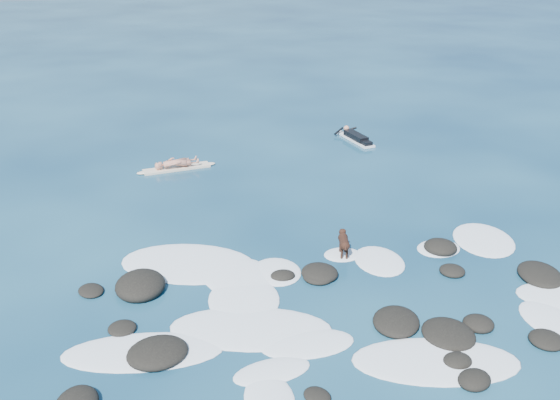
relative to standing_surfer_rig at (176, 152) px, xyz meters
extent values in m
plane|color=#0A2642|center=(3.56, -9.99, -0.72)|extent=(160.00, 160.00, 0.00)
ellipsoid|color=black|center=(6.87, -10.10, -0.66)|extent=(0.73, 0.74, 0.27)
ellipsoid|color=black|center=(5.11, -14.45, -0.65)|extent=(0.99, 0.93, 0.31)
ellipsoid|color=black|center=(-1.59, -8.50, -0.66)|extent=(0.76, 0.86, 0.25)
ellipsoid|color=black|center=(3.11, -9.54, -0.66)|extent=(1.15, 1.15, 0.27)
ellipsoid|color=black|center=(1.73, -14.12, -0.68)|extent=(0.76, 0.80, 0.17)
ellipsoid|color=black|center=(-2.17, -10.77, -0.67)|extent=(0.92, 0.92, 0.21)
ellipsoid|color=black|center=(7.48, -13.54, -0.66)|extent=(1.03, 1.04, 0.26)
ellipsoid|color=black|center=(9.13, -10.86, -0.64)|extent=(1.52, 1.74, 0.33)
ellipsoid|color=black|center=(5.08, -13.77, -0.65)|extent=(0.73, 0.66, 0.27)
ellipsoid|color=black|center=(5.35, -12.81, -0.64)|extent=(1.40, 1.51, 0.32)
ellipsoid|color=black|center=(2.17, -9.26, -0.66)|extent=(0.73, 0.61, 0.27)
ellipsoid|color=black|center=(-1.40, -11.98, -0.62)|extent=(1.63, 1.51, 0.40)
ellipsoid|color=black|center=(-1.69, -9.00, -0.58)|extent=(1.54, 1.71, 0.57)
ellipsoid|color=black|center=(7.16, -8.77, -0.62)|extent=(1.09, 1.11, 0.40)
ellipsoid|color=black|center=(-2.98, -8.82, -0.67)|extent=(0.92, 0.99, 0.19)
ellipsoid|color=black|center=(4.34, -12.07, -0.63)|extent=(1.65, 1.73, 0.36)
ellipsoid|color=black|center=(6.26, -12.60, -0.64)|extent=(0.86, 0.85, 0.32)
ellipsoid|color=black|center=(3.19, -9.39, -0.63)|extent=(1.27, 1.31, 0.36)
ellipsoid|color=white|center=(0.76, -13.96, -0.71)|extent=(1.15, 1.76, 0.12)
ellipsoid|color=white|center=(-0.31, -7.86, -0.71)|extent=(4.56, 3.68, 0.12)
ellipsoid|color=white|center=(0.85, -11.42, -0.71)|extent=(4.32, 2.88, 0.12)
ellipsoid|color=white|center=(8.14, -12.83, -0.71)|extent=(1.50, 2.07, 0.12)
ellipsoid|color=white|center=(2.03, -12.33, -0.71)|extent=(2.26, 1.19, 0.12)
ellipsoid|color=white|center=(2.07, -8.92, -0.71)|extent=(1.41, 1.64, 0.12)
ellipsoid|color=white|center=(0.98, -8.92, -0.71)|extent=(2.48, 2.75, 0.12)
ellipsoid|color=white|center=(4.64, -13.60, -0.71)|extent=(4.10, 2.61, 0.12)
ellipsoid|color=white|center=(7.16, -8.68, -0.71)|extent=(1.62, 1.44, 0.12)
ellipsoid|color=white|center=(5.12, -9.00, -0.71)|extent=(1.41, 1.88, 0.12)
ellipsoid|color=white|center=(8.78, -8.48, -0.71)|extent=(2.38, 2.78, 0.12)
ellipsoid|color=white|center=(1.00, -13.10, -0.71)|extent=(1.88, 1.09, 0.12)
ellipsoid|color=white|center=(0.92, -10.11, -0.71)|extent=(2.15, 2.58, 0.12)
ellipsoid|color=white|center=(-1.72, -11.76, -0.71)|extent=(3.88, 2.00, 0.12)
ellipsoid|color=white|center=(4.19, -8.39, -0.71)|extent=(1.10, 0.90, 0.12)
cube|color=beige|center=(0.00, 0.00, -0.67)|extent=(2.73, 0.95, 0.09)
ellipsoid|color=beige|center=(1.32, 0.20, -0.67)|extent=(0.58, 0.38, 0.10)
ellipsoid|color=beige|center=(-1.32, -0.20, -0.67)|extent=(0.58, 0.38, 0.10)
imported|color=tan|center=(0.00, 0.00, 0.24)|extent=(0.51, 0.69, 1.74)
cube|color=white|center=(8.27, 1.86, -0.67)|extent=(1.02, 2.52, 0.09)
ellipsoid|color=white|center=(8.03, 3.06, -0.67)|extent=(0.39, 0.58, 0.09)
cube|color=black|center=(8.27, 1.86, -0.50)|extent=(0.73, 1.56, 0.25)
sphere|color=tan|center=(8.10, 2.71, -0.37)|extent=(0.30, 0.30, 0.26)
cylinder|color=black|center=(7.76, 2.81, -0.51)|extent=(0.57, 0.43, 0.28)
cylinder|color=black|center=(8.38, 2.93, -0.51)|extent=(0.62, 0.22, 0.28)
cube|color=black|center=(8.43, 1.03, -0.54)|extent=(0.49, 0.68, 0.16)
cylinder|color=black|center=(4.19, -8.49, -0.23)|extent=(0.40, 0.63, 0.28)
sphere|color=black|center=(4.25, -8.23, -0.23)|extent=(0.35, 0.35, 0.29)
sphere|color=black|center=(4.14, -8.74, -0.23)|extent=(0.32, 0.32, 0.27)
sphere|color=black|center=(4.28, -8.07, -0.13)|extent=(0.25, 0.25, 0.21)
cone|color=black|center=(4.31, -7.94, -0.15)|extent=(0.14, 0.15, 0.11)
cone|color=black|center=(4.23, -8.06, -0.05)|extent=(0.11, 0.09, 0.10)
cone|color=black|center=(4.34, -8.09, -0.05)|extent=(0.11, 0.09, 0.10)
cylinder|color=black|center=(4.16, -8.28, -0.53)|extent=(0.08, 0.08, 0.38)
cylinder|color=black|center=(4.31, -8.31, -0.53)|extent=(0.08, 0.08, 0.38)
cylinder|color=black|center=(4.08, -8.67, -0.53)|extent=(0.08, 0.08, 0.38)
cylinder|color=black|center=(4.22, -8.70, -0.53)|extent=(0.08, 0.08, 0.38)
cylinder|color=black|center=(4.11, -8.87, -0.18)|extent=(0.11, 0.28, 0.16)
camera|label=1|loc=(-1.35, -23.83, 8.14)|focal=40.00mm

